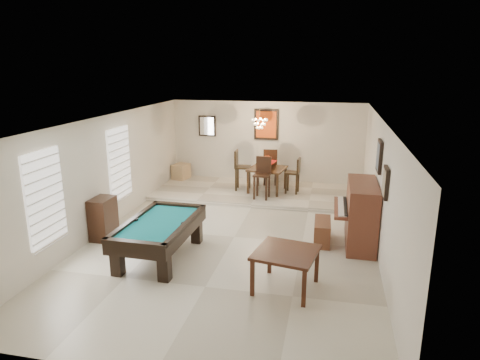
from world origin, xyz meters
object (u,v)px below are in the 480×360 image
at_px(upright_piano, 354,214).
at_px(chandelier, 260,120).
at_px(square_table, 286,270).
at_px(dining_chair_west, 243,170).
at_px(piano_bench, 322,231).
at_px(dining_table, 267,177).
at_px(corner_bench, 181,171).
at_px(dining_chair_north, 270,166).
at_px(flower_vase, 267,159).
at_px(dining_chair_south, 262,178).
at_px(apothecary_chest, 103,218).
at_px(dining_chair_east, 292,175).
at_px(pool_table, 160,240).

xyz_separation_m(upright_piano, chandelier, (-2.53, 3.00, 1.53)).
xyz_separation_m(square_table, dining_chair_west, (-1.84, 5.28, 0.36)).
bearing_deg(piano_bench, chandelier, 121.79).
bearing_deg(dining_table, corner_bench, 164.77).
height_order(upright_piano, dining_table, upright_piano).
bearing_deg(dining_chair_north, corner_bench, -8.09).
distance_m(flower_vase, dining_chair_south, 0.81).
relative_size(square_table, piano_bench, 1.15).
height_order(square_table, piano_bench, square_table).
xyz_separation_m(upright_piano, apothecary_chest, (-5.31, -0.87, -0.21)).
bearing_deg(dining_chair_west, square_table, -163.60).
bearing_deg(piano_bench, dining_table, 118.00).
bearing_deg(dining_chair_east, dining_chair_north, -130.43).
distance_m(dining_table, flower_vase, 0.54).
height_order(upright_piano, apothecary_chest, upright_piano).
distance_m(dining_chair_west, chandelier, 1.57).
distance_m(dining_chair_north, dining_chair_east, 1.08).
relative_size(upright_piano, dining_chair_south, 1.41).
distance_m(dining_chair_east, corner_bench, 3.75).
bearing_deg(dining_chair_south, corner_bench, 156.93).
bearing_deg(apothecary_chest, dining_chair_north, 57.61).
bearing_deg(corner_bench, apothecary_chest, -91.04).
height_order(upright_piano, flower_vase, upright_piano).
bearing_deg(dining_chair_south, dining_chair_north, 93.94).
xyz_separation_m(piano_bench, dining_chair_west, (-2.39, 3.14, 0.47)).
height_order(piano_bench, dining_chair_west, dining_chair_west).
relative_size(square_table, chandelier, 1.66).
relative_size(square_table, dining_chair_west, 0.85).
bearing_deg(pool_table, dining_chair_south, 71.53).
bearing_deg(corner_bench, dining_table, -15.23).
xyz_separation_m(square_table, upright_piano, (1.18, 2.21, 0.32)).
distance_m(piano_bench, dining_chair_east, 3.30).
bearing_deg(dining_table, dining_chair_south, -93.18).
height_order(piano_bench, chandelier, chandelier).
distance_m(square_table, dining_chair_south, 4.72).
xyz_separation_m(pool_table, corner_bench, (-1.49, 5.37, -0.01)).
bearing_deg(square_table, dining_chair_north, 100.70).
bearing_deg(upright_piano, pool_table, -158.09).
relative_size(piano_bench, corner_bench, 1.64).
bearing_deg(dining_chair_east, dining_table, -85.29).
distance_m(dining_chair_south, dining_chair_west, 0.98).
height_order(pool_table, dining_table, dining_table).
xyz_separation_m(dining_chair_south, corner_bench, (-2.88, 1.51, -0.33)).
relative_size(square_table, dining_chair_south, 0.87).
relative_size(square_table, flower_vase, 3.90).
bearing_deg(dining_chair_west, dining_chair_east, -92.84).
bearing_deg(dining_chair_south, dining_chair_east, 47.30).
height_order(square_table, dining_chair_north, dining_chair_north).
xyz_separation_m(dining_chair_north, chandelier, (-0.21, -0.84, 1.52)).
distance_m(upright_piano, dining_chair_east, 3.45).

